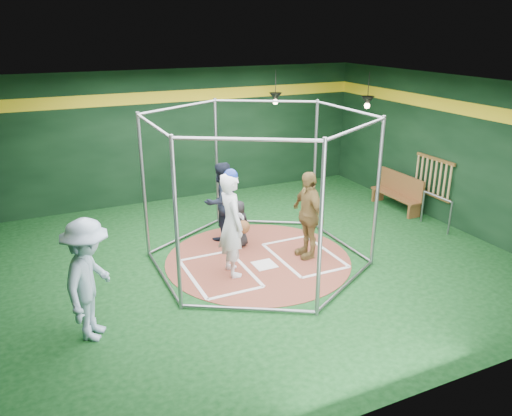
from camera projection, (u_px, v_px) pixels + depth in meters
name	position (u px, v px, depth m)	size (l,w,h in m)	color
room_shell	(258.00, 178.00, 9.69)	(10.10, 9.10, 3.53)	#0B3311
clay_disc	(258.00, 259.00, 10.28)	(3.80, 3.80, 0.01)	brown
home_plate	(264.00, 265.00, 10.02)	(0.43, 0.43, 0.01)	white
batter_box_left	(219.00, 273.00, 9.69)	(1.17, 1.77, 0.01)	white
batter_box_right	(304.00, 255.00, 10.44)	(1.17, 1.77, 0.01)	white
batting_cage	(258.00, 190.00, 9.77)	(4.05, 4.67, 3.00)	gray
bat_rack	(433.00, 177.00, 12.21)	(0.07, 1.25, 0.98)	brown
pendant_lamp_near	(275.00, 97.00, 13.27)	(0.34, 0.34, 0.90)	black
pendant_lamp_far	(367.00, 101.00, 12.62)	(0.34, 0.34, 0.90)	black
batter_figure	(232.00, 223.00, 9.37)	(0.51, 0.75, 2.09)	white
visitor_leopard	(308.00, 215.00, 10.13)	(1.07, 0.44, 1.82)	#A78847
catcher_figure	(239.00, 224.00, 10.69)	(0.56, 0.60, 1.04)	black
umpire	(221.00, 201.00, 10.99)	(0.86, 0.67, 1.76)	black
bystander_blue	(89.00, 280.00, 7.44)	(1.25, 0.72, 1.94)	#A2BCD6
dugout_bench	(398.00, 191.00, 12.99)	(0.38, 1.61, 0.94)	brown
steel_railing	(437.00, 207.00, 11.72)	(0.05, 0.94, 0.80)	gray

